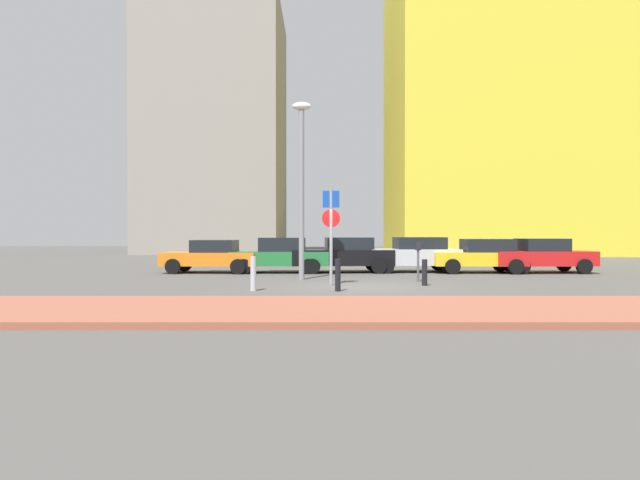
# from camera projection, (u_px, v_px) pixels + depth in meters

# --- Properties ---
(ground_plane) EXTENTS (120.00, 120.00, 0.00)m
(ground_plane) POSITION_uv_depth(u_px,v_px,m) (360.00, 287.00, 18.41)
(ground_plane) COLOR #4C4947
(sidewalk_brick) EXTENTS (40.00, 4.31, 0.14)m
(sidewalk_brick) POSITION_uv_depth(u_px,v_px,m) (380.00, 310.00, 12.31)
(sidewalk_brick) COLOR #93513D
(sidewalk_brick) RESTS_ON ground
(parked_car_orange) EXTENTS (4.12, 2.12, 1.42)m
(parked_car_orange) POSITION_uv_depth(u_px,v_px,m) (210.00, 256.00, 25.02)
(parked_car_orange) COLOR orange
(parked_car_orange) RESTS_ON ground
(parked_car_green) EXTENTS (4.27, 2.03, 1.52)m
(parked_car_green) POSITION_uv_depth(u_px,v_px,m) (279.00, 255.00, 25.08)
(parked_car_green) COLOR #237238
(parked_car_green) RESTS_ON ground
(parked_car_black) EXTENTS (4.48, 2.25, 1.53)m
(parked_car_black) POSITION_uv_depth(u_px,v_px,m) (342.00, 254.00, 25.26)
(parked_car_black) COLOR black
(parked_car_black) RESTS_ON ground
(parked_car_silver) EXTENTS (3.98, 2.16, 1.54)m
(parked_car_silver) POSITION_uv_depth(u_px,v_px,m) (414.00, 254.00, 25.49)
(parked_car_silver) COLOR #B7BABF
(parked_car_silver) RESTS_ON ground
(parked_car_yellow) EXTENTS (4.29, 1.94, 1.46)m
(parked_car_yellow) POSITION_uv_depth(u_px,v_px,m) (482.00, 255.00, 25.01)
(parked_car_yellow) COLOR gold
(parked_car_yellow) RESTS_ON ground
(parked_car_red) EXTENTS (4.37, 2.20, 1.48)m
(parked_car_red) POSITION_uv_depth(u_px,v_px,m) (540.00, 255.00, 24.99)
(parked_car_red) COLOR red
(parked_car_red) RESTS_ON ground
(parking_sign_post) EXTENTS (0.60, 0.10, 3.13)m
(parking_sign_post) POSITION_uv_depth(u_px,v_px,m) (330.00, 225.00, 19.00)
(parking_sign_post) COLOR gray
(parking_sign_post) RESTS_ON ground
(parking_meter) EXTENTS (0.18, 0.14, 1.39)m
(parking_meter) POSITION_uv_depth(u_px,v_px,m) (417.00, 256.00, 20.38)
(parking_meter) COLOR #4C4C51
(parking_meter) RESTS_ON ground
(street_lamp) EXTENTS (0.70, 0.36, 6.54)m
(street_lamp) POSITION_uv_depth(u_px,v_px,m) (300.00, 174.00, 21.33)
(street_lamp) COLOR gray
(street_lamp) RESTS_ON ground
(traffic_bollard_near) EXTENTS (0.18, 0.18, 0.86)m
(traffic_bollard_near) POSITION_uv_depth(u_px,v_px,m) (423.00, 272.00, 18.84)
(traffic_bollard_near) COLOR black
(traffic_bollard_near) RESTS_ON ground
(traffic_bollard_mid) EXTENTS (0.17, 0.17, 1.03)m
(traffic_bollard_mid) POSITION_uv_depth(u_px,v_px,m) (252.00, 274.00, 17.13)
(traffic_bollard_mid) COLOR #B7B7BC
(traffic_bollard_mid) RESTS_ON ground
(traffic_bollard_far) EXTENTS (0.17, 0.17, 0.95)m
(traffic_bollard_far) POSITION_uv_depth(u_px,v_px,m) (337.00, 275.00, 17.00)
(traffic_bollard_far) COLOR black
(traffic_bollard_far) RESTS_ON ground
(building_colorful_midrise) EXTENTS (17.50, 13.91, 23.57)m
(building_colorful_midrise) POSITION_uv_depth(u_px,v_px,m) (496.00, 113.00, 48.42)
(building_colorful_midrise) COLOR gold
(building_colorful_midrise) RESTS_ON ground
(building_under_construction) EXTENTS (11.71, 14.23, 22.05)m
(building_under_construction) POSITION_uv_depth(u_px,v_px,m) (216.00, 131.00, 52.62)
(building_under_construction) COLOR gray
(building_under_construction) RESTS_ON ground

